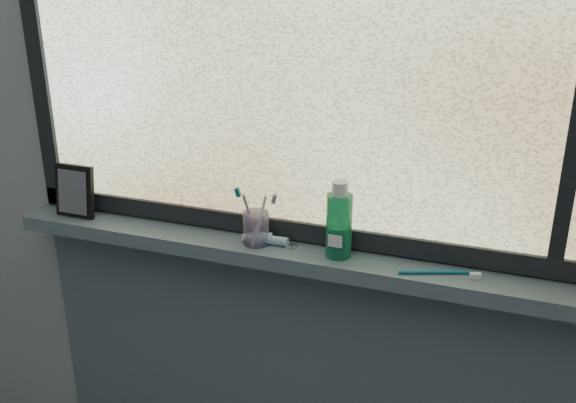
# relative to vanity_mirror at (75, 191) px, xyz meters

# --- Properties ---
(wall_back) EXTENTS (3.00, 0.01, 2.50)m
(wall_back) POSITION_rel_vanity_mirror_xyz_m (0.67, 0.08, 0.16)
(wall_back) COLOR #9EA3A8
(wall_back) RESTS_ON ground
(windowsill) EXTENTS (1.62, 0.14, 0.04)m
(windowsill) POSITION_rel_vanity_mirror_xyz_m (0.67, 0.01, -0.09)
(windowsill) COLOR #4E5F68
(windowsill) RESTS_ON wall_back
(window_pane) EXTENTS (1.50, 0.01, 1.00)m
(window_pane) POSITION_rel_vanity_mirror_xyz_m (0.67, 0.06, 0.44)
(window_pane) COLOR silver
(window_pane) RESTS_ON wall_back
(frame_bottom) EXTENTS (1.60, 0.03, 0.05)m
(frame_bottom) POSITION_rel_vanity_mirror_xyz_m (0.67, 0.06, -0.04)
(frame_bottom) COLOR black
(frame_bottom) RESTS_ON windowsill
(frame_left) EXTENTS (0.05, 0.03, 1.10)m
(frame_left) POSITION_rel_vanity_mirror_xyz_m (-0.11, 0.06, 0.44)
(frame_left) COLOR black
(frame_left) RESTS_ON wall_back
(vanity_mirror) EXTENTS (0.12, 0.06, 0.15)m
(vanity_mirror) POSITION_rel_vanity_mirror_xyz_m (0.00, 0.00, 0.00)
(vanity_mirror) COLOR black
(vanity_mirror) RESTS_ON windowsill
(toothpaste_tube) EXTENTS (0.18, 0.06, 0.03)m
(toothpaste_tube) POSITION_rel_vanity_mirror_xyz_m (0.58, 0.00, -0.06)
(toothpaste_tube) COLOR silver
(toothpaste_tube) RESTS_ON windowsill
(toothbrush_cup) EXTENTS (0.08, 0.08, 0.09)m
(toothbrush_cup) POSITION_rel_vanity_mirror_xyz_m (0.55, -0.00, -0.03)
(toothbrush_cup) COLOR #BBA0D4
(toothbrush_cup) RESTS_ON windowsill
(toothbrush_lying) EXTENTS (0.20, 0.09, 0.01)m
(toothbrush_lying) POSITION_rel_vanity_mirror_xyz_m (1.01, -0.01, -0.07)
(toothbrush_lying) COLOR #0C6272
(toothbrush_lying) RESTS_ON windowsill
(mouthwash_bottle) EXTENTS (0.08, 0.08, 0.16)m
(mouthwash_bottle) POSITION_rel_vanity_mirror_xyz_m (0.77, 0.00, 0.02)
(mouthwash_bottle) COLOR #1C955D
(mouthwash_bottle) RESTS_ON windowsill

